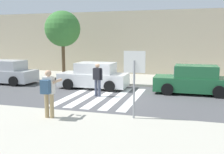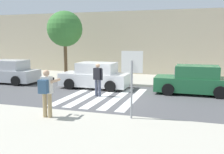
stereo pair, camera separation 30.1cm
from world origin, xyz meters
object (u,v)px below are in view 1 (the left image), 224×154
Objects in this scene: pedestrian_crossing at (98,78)px; parked_car_green at (193,80)px; parked_car_silver at (6,73)px; photographer_with_backpack at (48,90)px; street_tree_west at (63,29)px; stop_sign at (134,70)px; parked_car_white at (94,76)px.

parked_car_green is (4.75, 2.14, -0.25)m from pedestrian_crossing.
parked_car_silver is 1.00× the size of parked_car_green.
street_tree_west is at bearing 113.45° from photographer_with_backpack.
parked_car_silver is (-7.26, 2.14, -0.25)m from pedestrian_crossing.
stop_sign is 10.39m from street_tree_west.
stop_sign is at bearing -110.11° from parked_car_green.
photographer_with_backpack reaches higher than parked_car_green.
pedestrian_crossing is 5.22m from parked_car_green.
street_tree_west is (-6.65, 7.79, 1.75)m from stop_sign.
stop_sign is 3.12m from photographer_with_backpack.
parked_car_silver is 4.81m from street_tree_west.
parked_car_white is (-0.97, 2.14, -0.25)m from pedestrian_crossing.
parked_car_silver is 6.29m from parked_car_white.
pedestrian_crossing is at bearing 126.13° from stop_sign.
pedestrian_crossing is at bearing 86.48° from photographer_with_backpack.
parked_car_silver is at bearing -180.00° from parked_car_white.
street_tree_west is at bearing 130.51° from stop_sign.
pedestrian_crossing is 2.36m from parked_car_white.
parked_car_white and parked_car_green have the same top height.
photographer_with_backpack is 1.00× the size of pedestrian_crossing.
street_tree_west reaches higher than photographer_with_backpack.
parked_car_silver is 12.01m from parked_car_green.
stop_sign is at bearing -49.49° from street_tree_west.
street_tree_west is (-3.74, 8.61, 2.47)m from photographer_with_backpack.
photographer_with_backpack reaches higher than parked_car_white.
parked_car_silver is at bearing -148.04° from street_tree_west.
parked_car_green is at bearing -13.04° from street_tree_west.
parked_car_green is (5.73, -0.00, 0.00)m from parked_car_white.
parked_car_white is (-3.62, 5.76, -1.16)m from stop_sign.
parked_car_white is (-0.70, 6.58, -0.44)m from photographer_with_backpack.
pedestrian_crossing is 0.36× the size of street_tree_west.
parked_car_white is (6.29, 0.00, 0.00)m from parked_car_silver.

